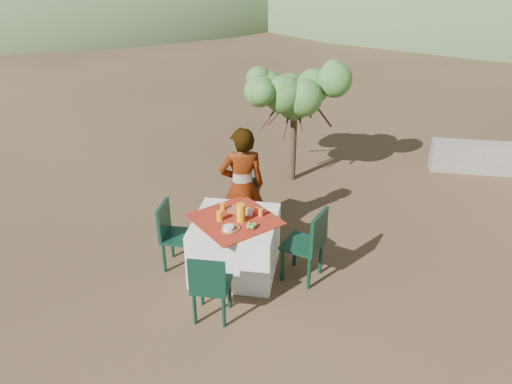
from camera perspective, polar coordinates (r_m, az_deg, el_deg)
ground at (r=6.75m, az=3.51°, el=-7.85°), size 160.00×160.00×0.00m
table at (r=6.37m, az=-2.37°, el=-6.05°), size 1.30×1.30×0.76m
chair_far at (r=7.19m, az=-1.35°, el=-1.15°), size 0.48×0.48×0.82m
chair_near at (r=5.55m, az=-5.29°, el=-10.52°), size 0.41×0.41×0.88m
chair_left at (r=6.48m, az=-9.44°, el=-4.57°), size 0.42×0.42×0.90m
chair_right at (r=6.16m, az=6.07°, el=-5.73°), size 0.57×0.57×0.97m
person at (r=6.75m, az=-1.59°, el=0.60°), size 0.72×0.59×1.69m
shrub_tree at (r=8.45m, az=4.87°, el=10.62°), size 1.58×1.55×1.85m
stone_wall at (r=10.09m, az=26.64°, el=3.38°), size 2.60×0.35×0.55m
plate_far at (r=6.37m, az=-2.29°, el=-1.96°), size 0.24×0.24×0.01m
plate_near at (r=5.98m, az=-2.86°, el=-4.11°), size 0.22×0.22×0.01m
glass_far at (r=6.35m, az=-3.80°, el=-1.66°), size 0.06×0.06×0.10m
glass_near at (r=6.12m, az=-4.17°, el=-2.74°), size 0.08×0.08×0.12m
juice_pitcher at (r=6.07m, az=-1.75°, el=-2.37°), size 0.11×0.11×0.24m
bowl_plate at (r=5.94m, az=-3.15°, el=-4.38°), size 0.19×0.19×0.01m
white_bowl at (r=5.92m, az=-3.16°, el=-4.13°), size 0.13×0.13×0.05m
jar_left at (r=6.20m, az=0.55°, el=-2.35°), size 0.06×0.06×0.10m
jar_right at (r=6.26m, az=0.08°, el=-2.16°), size 0.05×0.05×0.08m
napkin_holder at (r=6.22m, az=-0.76°, el=-2.27°), size 0.08×0.07×0.09m
fruit_cluster at (r=5.97m, az=-0.56°, el=-3.88°), size 0.12×0.11×0.06m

